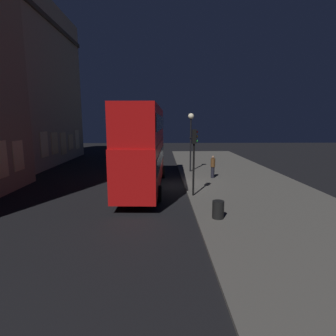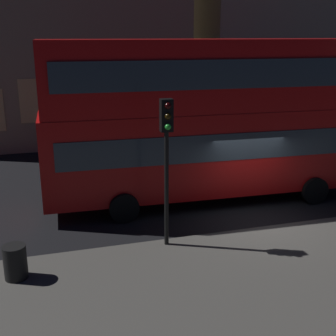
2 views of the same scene
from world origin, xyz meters
name	(u,v)px [view 1 (image 1 of 2)]	position (x,y,z in m)	size (l,w,h in m)	color
ground_plane	(173,185)	(0.00, 0.00, 0.00)	(80.00, 80.00, 0.00)	black
sidewalk_slab	(242,184)	(0.00, -5.26, 0.06)	(44.00, 8.89, 0.12)	#4C4944
building_plain_facade	(22,86)	(11.42, 16.25, 8.54)	(15.68, 8.46, 17.07)	tan
double_decker_bus	(143,144)	(-1.09, 2.10, 3.12)	(11.26, 3.05, 5.64)	#B20F0F
traffic_light_near_kerb	(194,149)	(-3.38, -1.14, 3.06)	(0.33, 0.36, 4.09)	black
traffic_light_far_side	(115,141)	(7.65, 5.57, 2.75)	(0.34, 0.37, 3.82)	black
street_lamp	(191,128)	(4.84, -1.82, 4.08)	(0.52, 0.52, 5.30)	black
pedestrian	(213,166)	(1.88, -3.34, 1.06)	(0.36, 0.36, 1.83)	black
litter_bin	(218,210)	(-7.38, -1.84, 0.54)	(0.56, 0.56, 0.85)	black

